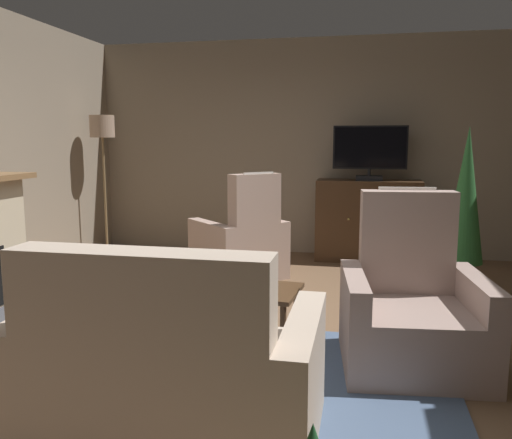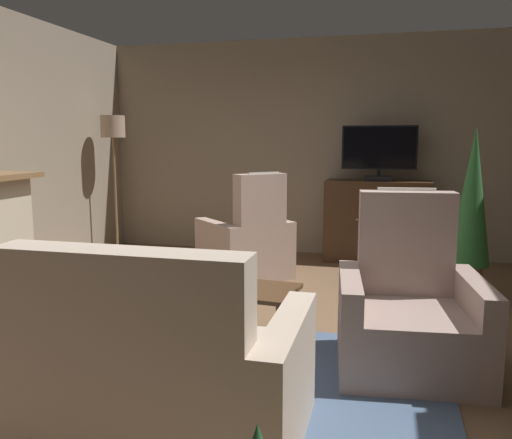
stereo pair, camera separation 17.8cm
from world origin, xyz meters
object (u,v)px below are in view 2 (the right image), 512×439
(floor_lamp, at_px, (113,140))
(tv_cabinet, at_px, (377,223))
(television, at_px, (379,152))
(tv_remote, at_px, (206,282))
(coffee_table, at_px, (226,292))
(armchair_near_window, at_px, (409,316))
(sofa_floral, at_px, (155,376))
(potted_plant_leafy_by_curtain, at_px, (472,208))
(armchair_in_far_corner, at_px, (247,245))
(cat, at_px, (91,331))

(floor_lamp, bearing_deg, tv_cabinet, 7.70)
(tv_cabinet, relative_size, floor_lamp, 0.70)
(television, bearing_deg, tv_remote, -112.86)
(coffee_table, distance_m, armchair_near_window, 1.31)
(television, distance_m, floor_lamp, 3.31)
(tv_remote, distance_m, floor_lamp, 3.38)
(tv_cabinet, relative_size, armchair_near_window, 1.09)
(sofa_floral, bearing_deg, tv_remote, 99.04)
(tv_remote, xyz_separation_m, sofa_floral, (0.22, -1.38, -0.09))
(tv_cabinet, xyz_separation_m, armchair_near_window, (0.27, -3.06, -0.13))
(tv_cabinet, distance_m, potted_plant_leafy_by_curtain, 1.79)
(tv_cabinet, distance_m, floor_lamp, 3.46)
(floor_lamp, bearing_deg, armchair_in_far_corner, -18.82)
(sofa_floral, bearing_deg, television, 76.97)
(armchair_in_far_corner, bearing_deg, television, 37.78)
(television, height_order, coffee_table, television)
(tv_cabinet, bearing_deg, coffee_table, -109.43)
(television, bearing_deg, sofa_floral, -103.03)
(sofa_floral, bearing_deg, coffee_table, 92.22)
(armchair_near_window, xyz_separation_m, floor_lamp, (-3.56, 2.61, 1.14))
(tv_remote, relative_size, armchair_in_far_corner, 0.15)
(television, bearing_deg, coffee_table, -109.77)
(tv_remote, height_order, sofa_floral, sofa_floral)
(sofa_floral, xyz_separation_m, floor_lamp, (-2.31, 3.82, 1.15))
(armchair_near_window, bearing_deg, tv_remote, 173.51)
(tv_remote, distance_m, potted_plant_leafy_by_curtain, 2.50)
(tv_cabinet, bearing_deg, cat, -121.38)
(tv_cabinet, bearing_deg, sofa_floral, -102.87)
(television, distance_m, cat, 3.95)
(tv_remote, bearing_deg, armchair_in_far_corner, -159.02)
(armchair_in_far_corner, bearing_deg, cat, -106.19)
(television, relative_size, armchair_near_window, 0.76)
(potted_plant_leafy_by_curtain, bearing_deg, armchair_in_far_corner, 169.28)
(tv_cabinet, xyz_separation_m, floor_lamp, (-3.29, -0.44, 1.01))
(tv_remote, distance_m, sofa_floral, 1.40)
(sofa_floral, bearing_deg, tv_cabinet, 77.13)
(television, bearing_deg, armchair_near_window, -84.77)
(television, distance_m, sofa_floral, 4.44)
(tv_cabinet, bearing_deg, floor_lamp, -172.30)
(coffee_table, xyz_separation_m, sofa_floral, (0.05, -1.36, -0.03))
(cat, bearing_deg, armchair_near_window, 4.60)
(tv_cabinet, relative_size, television, 1.43)
(coffee_table, bearing_deg, cat, -161.16)
(cat, distance_m, floor_lamp, 3.38)
(television, xyz_separation_m, sofa_floral, (-0.98, -4.22, -1.02))
(tv_remote, distance_m, armchair_in_far_corner, 1.79)
(television, xyz_separation_m, coffee_table, (-1.03, -2.86, -0.98))
(tv_cabinet, bearing_deg, tv_remote, -112.48)
(sofa_floral, distance_m, potted_plant_leafy_by_curtain, 3.35)
(sofa_floral, bearing_deg, potted_plant_leafy_by_curtain, 56.40)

